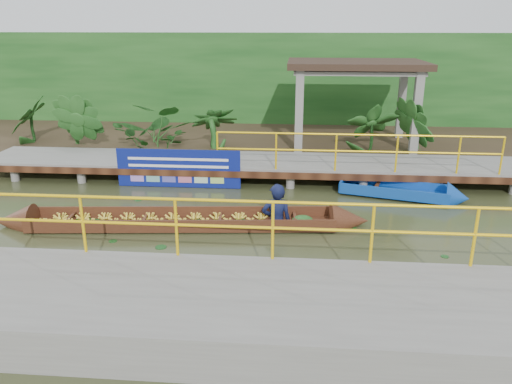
{
  "coord_description": "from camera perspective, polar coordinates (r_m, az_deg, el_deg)",
  "views": [
    {
      "loc": [
        1.15,
        -10.54,
        4.37
      ],
      "look_at": [
        0.23,
        0.5,
        0.6
      ],
      "focal_mm": 35.0,
      "sensor_mm": 36.0,
      "label": 1
    }
  ],
  "objects": [
    {
      "name": "land_strip",
      "position": [
        18.55,
        1.11,
        5.87
      ],
      "size": [
        30.0,
        8.0,
        0.45
      ],
      "primitive_type": "cube",
      "color": "#2E2317",
      "rests_on": "ground"
    },
    {
      "name": "moored_blue_boat",
      "position": [
        13.67,
        18.75,
        -0.28
      ],
      "size": [
        3.34,
        1.66,
        0.77
      ],
      "rotation": [
        0.0,
        0.0,
        -0.27
      ],
      "color": "#0D3C94",
      "rests_on": "ground"
    },
    {
      "name": "near_dock",
      "position": [
        7.54,
        2.95,
        -13.9
      ],
      "size": [
        18.0,
        2.4,
        1.73
      ],
      "color": "slate",
      "rests_on": "ground"
    },
    {
      "name": "blue_banner",
      "position": [
        13.95,
        -8.86,
        2.69
      ],
      "size": [
        3.45,
        0.04,
        1.08
      ],
      "color": "navy",
      "rests_on": "ground"
    },
    {
      "name": "vendor_boat",
      "position": [
        11.27,
        -6.03,
        -2.4
      ],
      "size": [
        8.46,
        1.57,
        2.22
      ],
      "rotation": [
        0.0,
        0.0,
        0.09
      ],
      "color": "#3C1A10",
      "rests_on": "ground"
    },
    {
      "name": "tropical_plants",
      "position": [
        16.41,
        -5.54,
        7.69
      ],
      "size": [
        14.26,
        1.26,
        1.57
      ],
      "color": "#154315",
      "rests_on": "ground"
    },
    {
      "name": "pavilion",
      "position": [
        17.01,
        11.3,
        13.2
      ],
      "size": [
        4.4,
        3.0,
        3.0
      ],
      "color": "slate",
      "rests_on": "ground"
    },
    {
      "name": "foliage_backdrop",
      "position": [
        20.71,
        1.61,
        12.21
      ],
      "size": [
        30.0,
        0.8,
        4.0
      ],
      "primitive_type": "cube",
      "color": "#154315",
      "rests_on": "ground"
    },
    {
      "name": "far_dock",
      "position": [
        14.55,
        0.15,
        3.27
      ],
      "size": [
        16.0,
        2.06,
        1.66
      ],
      "color": "slate",
      "rests_on": "ground"
    },
    {
      "name": "ground",
      "position": [
        11.47,
        -1.35,
        -3.61
      ],
      "size": [
        80.0,
        80.0,
        0.0
      ],
      "primitive_type": "plane",
      "color": "#30361B",
      "rests_on": "ground"
    }
  ]
}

